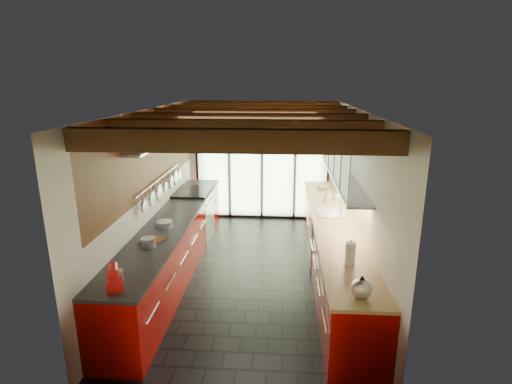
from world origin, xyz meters
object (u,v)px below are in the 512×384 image
paper_towel (350,254)px  bowl (323,187)px  stand_mixer (115,278)px  kettle (362,287)px  soap_bottle (328,196)px

paper_towel → bowl: 3.45m
stand_mixer → paper_towel: size_ratio=1.02×
kettle → paper_towel: 0.73m
soap_bottle → bowl: (0.00, 0.91, -0.07)m
stand_mixer → bowl: 4.86m
stand_mixer → soap_bottle: bearing=51.9°
kettle → soap_bottle: bearing=90.0°
paper_towel → bowl: size_ratio=1.39×
stand_mixer → bowl: size_ratio=1.41×
paper_towel → bowl: (0.00, 3.44, -0.11)m
stand_mixer → bowl: (2.54, 4.15, -0.08)m
paper_towel → soap_bottle: 2.54m
paper_towel → soap_bottle: size_ratio=1.61×
kettle → soap_bottle: 3.27m
stand_mixer → kettle: 2.54m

